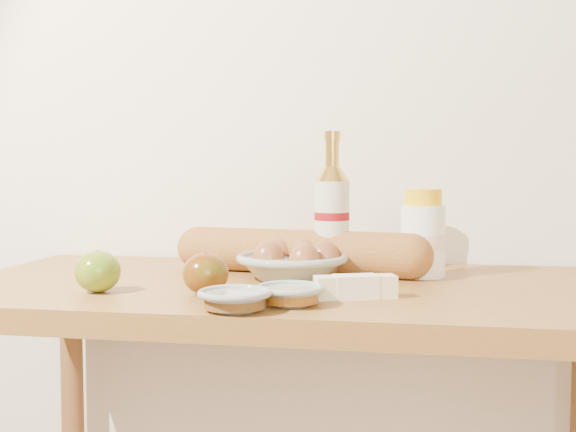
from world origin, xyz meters
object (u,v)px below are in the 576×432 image
object	(u,v)px
egg_bowl	(293,263)
baguette	(299,252)
bourbon_bottle	(332,217)
cream_bottle	(423,236)
table	(291,351)

from	to	relation	value
egg_bowl	baguette	xyz separation A→B (m)	(-0.00, 0.07, 0.01)
bourbon_bottle	baguette	world-z (taller)	bourbon_bottle
egg_bowl	cream_bottle	bearing A→B (deg)	18.30
bourbon_bottle	cream_bottle	world-z (taller)	bourbon_bottle
bourbon_bottle	cream_bottle	size ratio (longest dim) A/B	1.66
bourbon_bottle	cream_bottle	xyz separation A→B (m)	(0.17, 0.01, -0.03)
table	baguette	distance (m)	0.20
table	egg_bowl	world-z (taller)	egg_bowl
bourbon_bottle	baguette	bearing A→B (deg)	171.17
egg_bowl	bourbon_bottle	bearing A→B (deg)	45.41
egg_bowl	baguette	size ratio (longest dim) A/B	0.52
bourbon_bottle	egg_bowl	size ratio (longest dim) A/B	1.02
cream_bottle	baguette	size ratio (longest dim) A/B	0.32
bourbon_bottle	table	bearing A→B (deg)	-126.14
bourbon_bottle	cream_bottle	bearing A→B (deg)	-0.58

